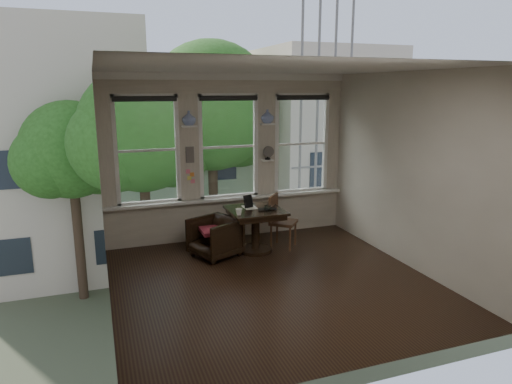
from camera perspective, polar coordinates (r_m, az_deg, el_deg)
name	(u,v)px	position (r m, az deg, el deg)	size (l,w,h in m)	color
ground	(273,282)	(6.74, 2.11, -11.16)	(4.50, 4.50, 0.00)	black
ceiling	(275,68)	(6.16, 2.35, 15.23)	(4.50, 4.50, 0.00)	silver
wall_back	(228,158)	(8.38, -3.48, 4.31)	(4.50, 4.50, 0.00)	beige
wall_front	(364,226)	(4.34, 13.30, -4.18)	(4.50, 4.50, 0.00)	beige
wall_left	(102,193)	(5.85, -18.70, -0.11)	(4.50, 4.50, 0.00)	beige
wall_right	(410,171)	(7.41, 18.64, 2.51)	(4.50, 4.50, 0.00)	beige
window_left	(147,150)	(8.08, -13.47, 5.09)	(1.10, 0.12, 1.90)	white
window_center	(228,147)	(8.36, -3.50, 5.67)	(1.10, 0.12, 1.90)	white
window_right	(301,144)	(8.86, 5.59, 6.04)	(1.10, 0.12, 1.90)	white
shelf_left	(189,126)	(8.05, -8.35, 8.14)	(0.26, 0.16, 0.03)	white
shelf_right	(267,124)	(8.45, 1.43, 8.49)	(0.26, 0.16, 0.03)	white
intercom	(190,155)	(8.13, -8.28, 4.65)	(0.14, 0.06, 0.28)	#59544F
sticky_notes	(190,174)	(8.20, -8.21, 2.23)	(0.16, 0.01, 0.24)	pink
desk_fan	(268,155)	(8.49, 1.46, 4.65)	(0.20, 0.20, 0.24)	#59544F
vase_left	(189,118)	(8.04, -8.39, 9.13)	(0.24, 0.24, 0.25)	white
vase_right	(267,116)	(8.44, 1.44, 9.44)	(0.24, 0.24, 0.25)	white
table	(255,230)	(7.79, -0.06, -4.83)	(0.90, 0.90, 0.75)	black
armchair_left	(215,237)	(7.62, -5.16, -5.67)	(0.70, 0.72, 0.66)	black
cushion_red	(215,230)	(7.58, -5.18, -4.81)	(0.45, 0.45, 0.06)	maroon
side_chair_right	(284,222)	(8.01, 3.46, -3.73)	(0.42, 0.42, 0.92)	#442918
laptop	(268,210)	(7.58, 1.51, -2.29)	(0.31, 0.20, 0.02)	black
mug	(239,212)	(7.34, -2.15, -2.50)	(0.11, 0.11, 0.10)	white
drinking_glass	(268,208)	(7.57, 1.46, -2.04)	(0.12, 0.12, 0.10)	white
tablet	(248,201)	(7.77, -0.98, -1.17)	(0.16, 0.02, 0.22)	black
papers	(250,207)	(7.81, -0.78, -1.91)	(0.22, 0.30, 0.00)	silver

